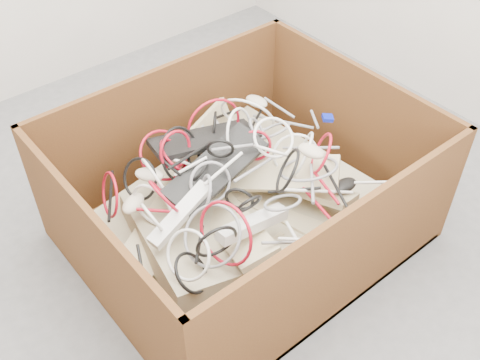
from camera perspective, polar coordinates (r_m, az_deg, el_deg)
ground at (r=2.54m, az=-2.14°, el=-4.18°), size 3.00×3.00×0.00m
cardboard_box at (r=2.38m, az=-0.05°, el=-3.27°), size 1.31×1.09×0.60m
keyboard_pile at (r=2.29m, az=-0.05°, el=-0.75°), size 1.04×0.86×0.34m
mice_scatter at (r=2.23m, az=0.25°, el=0.43°), size 0.88×0.75×0.21m
power_strip_left at (r=2.08m, az=-5.95°, el=-3.42°), size 0.30×0.11×0.12m
power_strip_right at (r=2.06m, az=1.26°, el=-4.36°), size 0.30×0.07×0.10m
vga_plug at (r=2.54m, az=8.68°, el=6.11°), size 0.06×0.06×0.03m
cable_tangle at (r=2.18m, az=-1.75°, el=0.85°), size 1.03×0.88×0.39m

